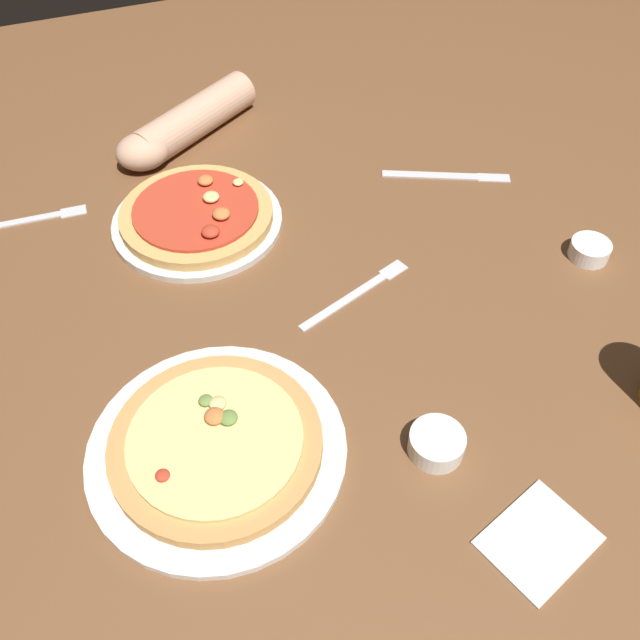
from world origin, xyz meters
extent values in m
cube|color=brown|center=(0.00, 0.00, -0.01)|extent=(2.40, 2.40, 0.03)
cylinder|color=silver|center=(-0.20, -0.15, 0.01)|extent=(0.34, 0.34, 0.01)
cylinder|color=tan|center=(-0.20, -0.15, 0.02)|extent=(0.28, 0.28, 0.02)
cylinder|color=#DBC67A|center=(-0.20, -0.15, 0.03)|extent=(0.23, 0.23, 0.01)
ellipsoid|color=olive|center=(-0.18, -0.13, 0.04)|extent=(0.02, 0.02, 0.01)
ellipsoid|color=#DBC67A|center=(-0.18, -0.11, 0.04)|extent=(0.02, 0.02, 0.01)
ellipsoid|color=olive|center=(-0.20, -0.09, 0.04)|extent=(0.02, 0.02, 0.01)
ellipsoid|color=#B73823|center=(-0.27, -0.18, 0.04)|extent=(0.02, 0.02, 0.01)
ellipsoid|color=#C67038|center=(-0.19, -0.12, 0.04)|extent=(0.03, 0.03, 0.01)
cylinder|color=silver|center=(-0.11, 0.30, 0.01)|extent=(0.29, 0.29, 0.01)
cylinder|color=tan|center=(-0.11, 0.30, 0.02)|extent=(0.26, 0.26, 0.02)
cylinder|color=#B73823|center=(-0.11, 0.30, 0.03)|extent=(0.22, 0.22, 0.01)
ellipsoid|color=#DBC67A|center=(-0.08, 0.31, 0.04)|extent=(0.03, 0.03, 0.01)
ellipsoid|color=#C67038|center=(-0.08, 0.36, 0.04)|extent=(0.03, 0.03, 0.01)
ellipsoid|color=#C67038|center=(-0.08, 0.26, 0.04)|extent=(0.03, 0.03, 0.02)
ellipsoid|color=#B73823|center=(-0.10, 0.23, 0.04)|extent=(0.03, 0.03, 0.02)
ellipsoid|color=#DBC67A|center=(-0.02, 0.34, 0.04)|extent=(0.02, 0.02, 0.01)
cylinder|color=white|center=(0.07, -0.25, 0.02)|extent=(0.07, 0.07, 0.03)
cylinder|color=white|center=(0.47, -0.01, 0.01)|extent=(0.07, 0.07, 0.03)
cube|color=silver|center=(0.12, -0.41, 0.00)|extent=(0.15, 0.14, 0.01)
cube|color=silver|center=(0.06, 0.04, 0.00)|extent=(0.18, 0.07, 0.01)
cube|color=silver|center=(0.16, 0.07, 0.00)|extent=(0.05, 0.04, 0.00)
cube|color=silver|center=(0.34, 0.28, 0.00)|extent=(0.18, 0.10, 0.01)
cube|color=silver|center=(0.44, 0.23, 0.00)|extent=(0.06, 0.05, 0.00)
cube|color=silver|center=(-0.41, 0.42, 0.00)|extent=(0.18, 0.02, 0.01)
cube|color=silver|center=(-0.31, 0.41, 0.00)|extent=(0.05, 0.03, 0.00)
cylinder|color=tan|center=(-0.04, 0.57, 0.04)|extent=(0.28, 0.21, 0.07)
ellipsoid|color=tan|center=(-0.16, 0.50, 0.04)|extent=(0.10, 0.08, 0.07)
camera|label=1|loc=(-0.24, -0.63, 0.79)|focal=38.54mm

